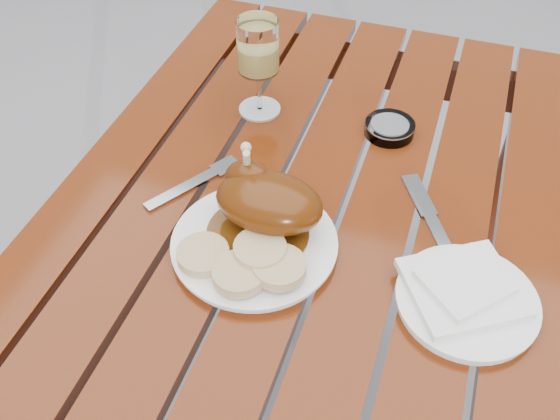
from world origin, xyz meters
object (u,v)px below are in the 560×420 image
(dinner_plate, at_px, (254,244))
(table, at_px, (300,334))
(side_plate, at_px, (467,302))
(wine_glass, at_px, (259,68))
(ashtray, at_px, (390,128))

(dinner_plate, bearing_deg, table, 67.99)
(dinner_plate, xyz_separation_m, side_plate, (0.31, -0.00, -0.00))
(wine_glass, distance_m, side_plate, 0.54)
(table, xyz_separation_m, wine_glass, (-0.16, 0.21, 0.47))
(ashtray, bearing_deg, side_plate, -62.37)
(table, relative_size, side_plate, 6.10)
(table, relative_size, wine_glass, 6.52)
(table, distance_m, wine_glass, 0.54)
(dinner_plate, height_order, side_plate, same)
(table, relative_size, dinner_plate, 4.82)
(dinner_plate, xyz_separation_m, wine_glass, (-0.11, 0.33, 0.08))
(side_plate, bearing_deg, wine_glass, 142.00)
(dinner_plate, distance_m, side_plate, 0.31)
(dinner_plate, xyz_separation_m, ashtray, (0.14, 0.34, 0.00))
(table, relative_size, ashtray, 13.37)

